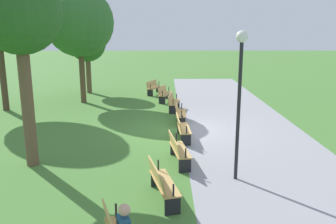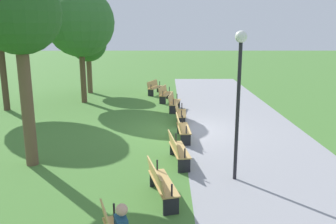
% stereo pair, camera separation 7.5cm
% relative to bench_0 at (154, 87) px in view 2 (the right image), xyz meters
% --- Properties ---
extents(ground_plane, '(120.00, 120.00, 0.00)m').
position_rel_bench_0_xyz_m(ground_plane, '(8.71, 1.56, -0.47)').
color(ground_plane, '#477A33').
extents(path_paving, '(32.25, 5.13, 0.01)m').
position_rel_bench_0_xyz_m(path_paving, '(8.71, 4.08, -0.47)').
color(path_paving, '#939399').
rests_on(path_paving, ground).
extents(bench_0, '(1.76, 1.01, 0.89)m').
position_rel_bench_0_xyz_m(bench_0, '(0.00, 0.00, 0.00)').
color(bench_0, tan).
rests_on(bench_0, ground).
extents(bench_1, '(1.76, 0.87, 0.89)m').
position_rel_bench_0_xyz_m(bench_1, '(2.43, 0.73, 0.00)').
color(bench_1, tan).
rests_on(bench_1, ground).
extents(bench_2, '(1.75, 0.71, 0.89)m').
position_rel_bench_0_xyz_m(bench_2, '(4.92, 1.22, 0.00)').
color(bench_2, tan).
rests_on(bench_2, ground).
extents(bench_3, '(1.72, 0.55, 0.89)m').
position_rel_bench_0_xyz_m(bench_3, '(7.44, 1.46, 0.00)').
color(bench_3, tan).
rests_on(bench_3, ground).
extents(bench_4, '(1.72, 0.55, 0.89)m').
position_rel_bench_0_xyz_m(bench_4, '(9.98, 1.46, 0.00)').
color(bench_4, tan).
rests_on(bench_4, ground).
extents(bench_5, '(1.75, 0.71, 0.89)m').
position_rel_bench_0_xyz_m(bench_5, '(12.51, 1.22, 0.00)').
color(bench_5, tan).
rests_on(bench_5, ground).
extents(bench_6, '(1.76, 0.87, 0.89)m').
position_rel_bench_0_xyz_m(bench_6, '(15.00, 0.73, 0.00)').
color(bench_6, tan).
rests_on(bench_6, ground).
extents(tree_0, '(3.90, 3.90, 6.56)m').
position_rel_bench_0_xyz_m(tree_0, '(2.75, -4.05, 4.13)').
color(tree_0, brown).
rests_on(tree_0, ground).
extents(tree_3, '(2.45, 2.45, 5.91)m').
position_rel_bench_0_xyz_m(tree_3, '(12.62, -3.41, 4.11)').
color(tree_3, brown).
rests_on(tree_3, ground).
extents(tree_4, '(2.50, 2.50, 4.62)m').
position_rel_bench_0_xyz_m(tree_4, '(-0.53, -4.41, 2.86)').
color(tree_4, brown).
rests_on(tree_4, ground).
extents(lamp_post, '(0.32, 0.32, 4.17)m').
position_rel_bench_0_xyz_m(lamp_post, '(13.74, 2.83, 2.42)').
color(lamp_post, black).
rests_on(lamp_post, ground).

